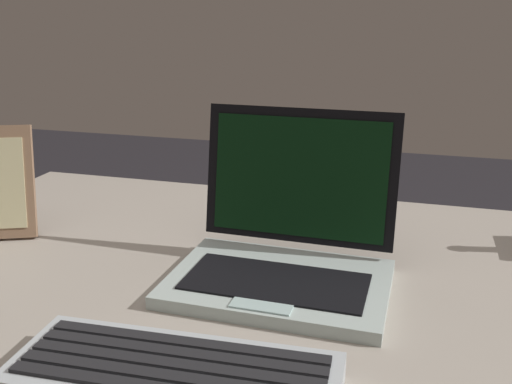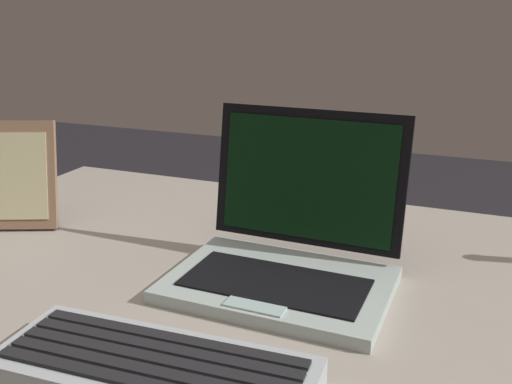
# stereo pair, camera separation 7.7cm
# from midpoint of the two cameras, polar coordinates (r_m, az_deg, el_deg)

# --- Properties ---
(desk) EXTENTS (1.40, 0.84, 0.76)m
(desk) POSITION_cam_midpoint_polar(r_m,az_deg,el_deg) (0.90, 6.27, -14.18)
(desk) COLOR #A49A8D
(desk) RESTS_ON ground
(laptop_front) EXTENTS (0.31, 0.26, 0.24)m
(laptop_front) POSITION_cam_midpoint_polar(r_m,az_deg,el_deg) (0.84, 5.86, -5.75)
(laptop_front) COLOR #ADBDB8
(laptop_front) RESTS_ON desk
(external_keyboard) EXTENTS (0.35, 0.15, 0.04)m
(external_keyboard) POSITION_cam_midpoint_polar(r_m,az_deg,el_deg) (0.64, -6.60, -17.42)
(external_keyboard) COLOR #B1B9BE
(external_keyboard) RESTS_ON desk
(photo_frame) EXTENTS (0.15, 0.11, 0.19)m
(photo_frame) POSITION_cam_midpoint_polar(r_m,az_deg,el_deg) (1.10, -20.89, 1.49)
(photo_frame) COLOR #88674D
(photo_frame) RESTS_ON desk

